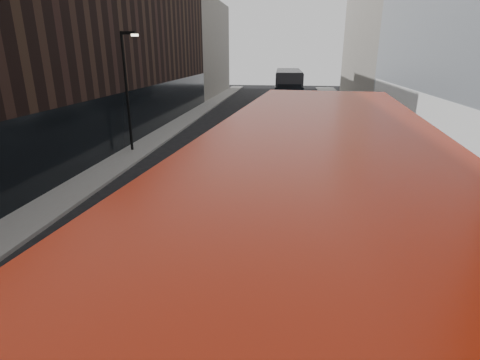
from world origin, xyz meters
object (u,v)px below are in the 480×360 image
(street_lamp, at_px, (127,84))
(car_b, at_px, (299,123))
(car_a, at_px, (308,160))
(grey_bus, at_px, (288,87))
(red_bus, at_px, (309,340))
(car_c, at_px, (282,121))

(street_lamp, height_order, car_b, street_lamp)
(car_a, bearing_deg, street_lamp, 165.48)
(grey_bus, xyz_separation_m, car_a, (1.30, -26.87, -1.38))
(car_a, relative_size, car_b, 1.20)
(red_bus, height_order, car_b, red_bus)
(street_lamp, relative_size, red_bus, 0.54)
(red_bus, xyz_separation_m, car_b, (0.46, 26.42, -2.20))
(red_bus, height_order, car_a, red_bus)
(street_lamp, xyz_separation_m, grey_bus, (9.47, 23.47, -2.01))
(red_bus, xyz_separation_m, grey_bus, (-0.57, 41.90, -0.67))
(grey_bus, distance_m, car_a, 26.94)
(grey_bus, xyz_separation_m, car_c, (-0.33, -14.49, -1.53))
(car_c, bearing_deg, car_b, -28.32)
(car_a, bearing_deg, car_b, 94.31)
(car_a, relative_size, car_c, 1.06)
(street_lamp, relative_size, grey_bus, 0.55)
(car_b, bearing_deg, car_c, 145.20)
(grey_bus, distance_m, car_b, 15.58)
(grey_bus, relative_size, car_b, 3.27)
(car_b, bearing_deg, street_lamp, -141.64)
(red_bus, bearing_deg, grey_bus, 95.83)
(grey_bus, relative_size, car_c, 2.90)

